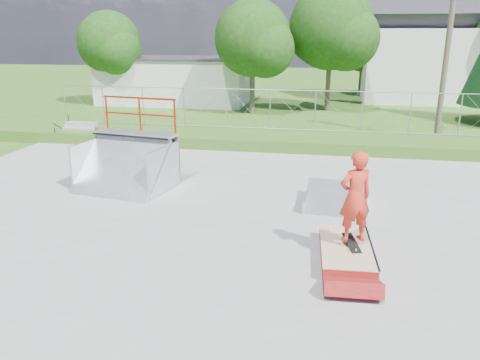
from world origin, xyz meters
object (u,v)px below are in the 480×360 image
object	(u,v)px
grind_box	(346,252)
flat_bank_ramp	(336,199)
skater	(355,200)
quarter_pipe	(123,146)

from	to	relation	value
grind_box	flat_bank_ramp	bearing A→B (deg)	90.57
grind_box	skater	world-z (taller)	skater
quarter_pipe	flat_bank_ramp	distance (m)	6.56
grind_box	flat_bank_ramp	distance (m)	3.19
grind_box	quarter_pipe	distance (m)	7.68
grind_box	quarter_pipe	size ratio (longest dim) A/B	0.84
quarter_pipe	skater	xyz separation A→B (m)	(6.74, -3.66, -0.01)
grind_box	flat_bank_ramp	xyz separation A→B (m)	(-0.18, 3.19, 0.09)
quarter_pipe	skater	world-z (taller)	quarter_pipe
quarter_pipe	flat_bank_ramp	bearing A→B (deg)	4.74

